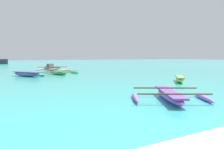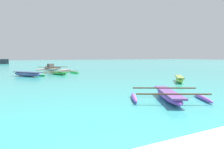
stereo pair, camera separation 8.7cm
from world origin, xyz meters
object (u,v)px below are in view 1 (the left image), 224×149
moored_boat_2 (169,95)px  moored_boat_4 (179,79)px  moored_boat_0 (58,73)px  moored_boat_1 (27,74)px  moored_boat_3 (52,68)px

moored_boat_2 → moored_boat_4: moored_boat_2 is taller
moored_boat_0 → moored_boat_1: 3.27m
moored_boat_0 → moored_boat_2: size_ratio=1.28×
moored_boat_1 → moored_boat_4: size_ratio=1.28×
moored_boat_0 → moored_boat_1: bearing=-104.0°
moored_boat_0 → moored_boat_1: size_ratio=1.50×
moored_boat_2 → moored_boat_4: size_ratio=1.51×
moored_boat_0 → moored_boat_1: (-3.22, -0.53, 0.09)m
moored_boat_4 → moored_boat_1: bearing=86.0°
moored_boat_1 → moored_boat_4: moored_boat_1 is taller
moored_boat_3 → moored_boat_2: bearing=-129.4°
moored_boat_2 → moored_boat_4: (5.38, 4.59, 0.03)m
moored_boat_0 → moored_boat_4: 12.88m
moored_boat_2 → moored_boat_1: bearing=46.5°
moored_boat_1 → moored_boat_2: moored_boat_1 is taller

